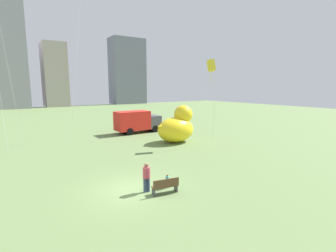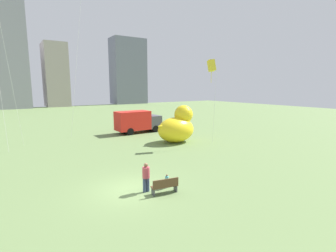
# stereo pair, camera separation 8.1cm
# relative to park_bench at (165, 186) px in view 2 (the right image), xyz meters

# --- Properties ---
(ground_plane) EXTENTS (140.00, 140.00, 0.00)m
(ground_plane) POSITION_rel_park_bench_xyz_m (-1.40, 1.60, -0.47)
(ground_plane) COLOR #68834C
(park_bench) EXTENTS (1.58, 0.72, 0.90)m
(park_bench) POSITION_rel_park_bench_xyz_m (0.00, 0.00, 0.00)
(park_bench) COLOR brown
(park_bench) RESTS_ON ground
(person_adult) EXTENTS (0.42, 0.42, 1.71)m
(person_adult) POSITION_rel_park_bench_xyz_m (-0.76, 0.81, 0.47)
(person_adult) COLOR #38476B
(person_adult) RESTS_ON ground
(person_child) EXTENTS (0.21, 0.21, 0.84)m
(person_child) POSITION_rel_park_bench_xyz_m (0.52, 0.60, -0.01)
(person_child) COLOR silver
(person_child) RESTS_ON ground
(giant_inflatable_duck) EXTENTS (4.82, 3.09, 3.99)m
(giant_inflatable_duck) POSITION_rel_park_bench_xyz_m (8.28, 10.49, 1.23)
(giant_inflatable_duck) COLOR yellow
(giant_inflatable_duck) RESTS_ON ground
(box_truck) EXTENTS (5.99, 2.49, 2.85)m
(box_truck) POSITION_rel_park_bench_xyz_m (7.17, 17.93, 0.97)
(box_truck) COLOR red
(box_truck) RESTS_ON ground
(city_skyline) EXTENTS (75.08, 15.44, 33.57)m
(city_skyline) POSITION_rel_park_bench_xyz_m (-2.18, 73.28, 12.40)
(city_skyline) COLOR gray
(city_skyline) RESTS_ON ground
(kite_yellow) EXTENTS (0.98, 1.08, 8.70)m
(kite_yellow) POSITION_rel_park_bench_xyz_m (10.57, 7.83, 7.57)
(kite_yellow) COLOR silver
(kite_yellow) RESTS_ON ground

